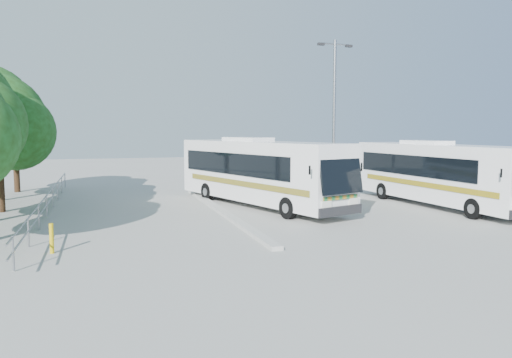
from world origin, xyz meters
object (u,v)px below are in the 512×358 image
object	(u,v)px
coach_adjacent	(438,173)
coach_main	(259,171)
tree_far_e	(16,130)
bollard	(52,238)
lamppost	(334,112)

from	to	relation	value
coach_adjacent	coach_main	bearing A→B (deg)	159.41
tree_far_e	coach_adjacent	distance (m)	24.90
coach_adjacent	bollard	xyz separation A→B (m)	(-17.81, -4.65, -1.24)
tree_far_e	coach_adjacent	bearing A→B (deg)	-31.06
coach_adjacent	lamppost	world-z (taller)	lamppost
tree_far_e	coach_adjacent	size ratio (longest dim) A/B	0.52
tree_far_e	coach_adjacent	world-z (taller)	tree_far_e
tree_far_e	coach_main	world-z (taller)	tree_far_e
coach_main	coach_adjacent	size ratio (longest dim) A/B	1.05
tree_far_e	coach_main	size ratio (longest dim) A/B	0.49
coach_adjacent	lamppost	distance (m)	6.71
coach_main	lamppost	world-z (taller)	lamppost
coach_main	lamppost	xyz separation A→B (m)	(5.14, 2.01, 3.11)
tree_far_e	bollard	xyz separation A→B (m)	(3.44, -17.45, -3.41)
lamppost	bollard	xyz separation A→B (m)	(-14.31, -9.40, -4.43)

